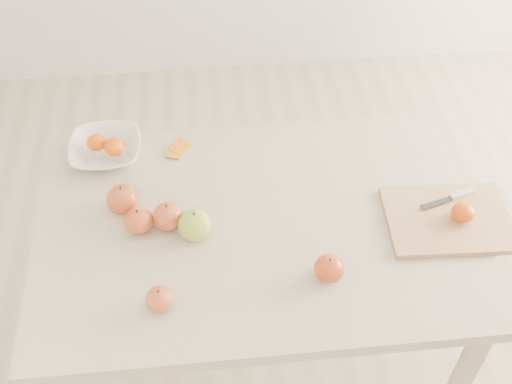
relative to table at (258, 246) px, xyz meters
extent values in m
plane|color=#C6B293|center=(0.00, 0.00, -0.65)|extent=(3.50, 3.50, 0.00)
cube|color=beige|center=(0.00, 0.00, 0.08)|extent=(1.20, 0.80, 0.04)
cylinder|color=#BCAA8E|center=(-0.54, 0.34, -0.30)|extent=(0.06, 0.06, 0.71)
cylinder|color=#BCAA8E|center=(0.54, 0.34, -0.30)|extent=(0.06, 0.06, 0.71)
cube|color=tan|center=(0.51, -0.05, 0.11)|extent=(0.34, 0.26, 0.02)
ellipsoid|color=#CE5107|center=(0.54, -0.06, 0.14)|extent=(0.06, 0.06, 0.05)
imported|color=white|center=(-0.42, 0.31, 0.12)|extent=(0.21, 0.21, 0.05)
ellipsoid|color=#E04907|center=(-0.45, 0.32, 0.15)|extent=(0.06, 0.06, 0.05)
ellipsoid|color=orange|center=(-0.39, 0.29, 0.15)|extent=(0.06, 0.06, 0.05)
cube|color=orange|center=(-0.20, 0.32, 0.10)|extent=(0.07, 0.07, 0.01)
cube|color=orange|center=(-0.22, 0.29, 0.10)|extent=(0.06, 0.05, 0.01)
cube|color=silver|center=(0.57, 0.03, 0.12)|extent=(0.08, 0.04, 0.01)
cube|color=#36383D|center=(0.49, 0.00, 0.12)|extent=(0.10, 0.04, 0.00)
ellipsoid|color=olive|center=(-0.17, -0.02, 0.14)|extent=(0.09, 0.09, 0.08)
ellipsoid|color=maroon|center=(-0.36, 0.09, 0.14)|extent=(0.09, 0.09, 0.08)
ellipsoid|color=maroon|center=(-0.24, 0.02, 0.14)|extent=(0.08, 0.08, 0.07)
ellipsoid|color=maroon|center=(-0.32, 0.01, 0.13)|extent=(0.08, 0.08, 0.07)
ellipsoid|color=#A10A02|center=(0.16, -0.19, 0.13)|extent=(0.08, 0.08, 0.07)
ellipsoid|color=maroon|center=(-0.26, -0.24, 0.13)|extent=(0.07, 0.07, 0.06)
camera|label=1|loc=(-0.12, -1.12, 1.43)|focal=45.00mm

